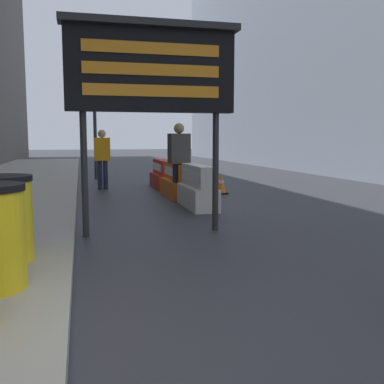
% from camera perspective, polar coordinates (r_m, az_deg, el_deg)
% --- Properties ---
extents(ground_plane, '(120.00, 120.00, 0.00)m').
position_cam_1_polar(ground_plane, '(3.06, -15.53, -22.09)').
color(ground_plane, '#2D2D33').
extents(message_board, '(2.66, 0.36, 3.19)m').
position_cam_1_polar(message_board, '(6.98, -5.19, 15.10)').
color(message_board, '#28282B').
rests_on(message_board, ground_plane).
extents(jersey_barrier_white, '(0.52, 1.71, 0.91)m').
position_cam_1_polar(jersey_barrier_white, '(9.55, 0.68, 0.39)').
color(jersey_barrier_white, silver).
rests_on(jersey_barrier_white, ground_plane).
extents(jersey_barrier_orange_near, '(0.62, 1.84, 0.86)m').
position_cam_1_polar(jersey_barrier_orange_near, '(11.43, -1.79, 1.31)').
color(jersey_barrier_orange_near, orange).
rests_on(jersey_barrier_orange_near, ground_plane).
extents(jersey_barrier_red_striped, '(0.58, 1.66, 0.84)m').
position_cam_1_polar(jersey_barrier_red_striped, '(13.50, -3.68, 2.11)').
color(jersey_barrier_red_striped, red).
rests_on(jersey_barrier_red_striped, ground_plane).
extents(traffic_cone_near, '(0.31, 0.31, 0.56)m').
position_cam_1_polar(traffic_cone_near, '(14.86, -2.46, 2.17)').
color(traffic_cone_near, black).
rests_on(traffic_cone_near, ground_plane).
extents(traffic_cone_mid, '(0.31, 0.31, 0.56)m').
position_cam_1_polar(traffic_cone_mid, '(11.97, 3.74, 1.04)').
color(traffic_cone_mid, black).
rests_on(traffic_cone_mid, ground_plane).
extents(traffic_cone_far, '(0.39, 0.39, 0.70)m').
position_cam_1_polar(traffic_cone_far, '(14.69, 0.11, 2.39)').
color(traffic_cone_far, black).
rests_on(traffic_cone_far, ground_plane).
extents(traffic_light_near_curb, '(0.28, 0.44, 4.00)m').
position_cam_1_polar(traffic_light_near_curb, '(16.67, -12.29, 11.57)').
color(traffic_light_near_curb, '#2D2D30').
rests_on(traffic_light_near_curb, ground_plane).
extents(pedestrian_worker, '(0.46, 0.28, 1.73)m').
position_cam_1_polar(pedestrian_worker, '(13.29, -11.33, 4.72)').
color(pedestrian_worker, '#23283D').
rests_on(pedestrian_worker, ground_plane).
extents(pedestrian_passerby, '(0.52, 0.36, 1.83)m').
position_cam_1_polar(pedestrian_passerby, '(10.60, -1.65, 4.69)').
color(pedestrian_passerby, '#23283D').
rests_on(pedestrian_passerby, ground_plane).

